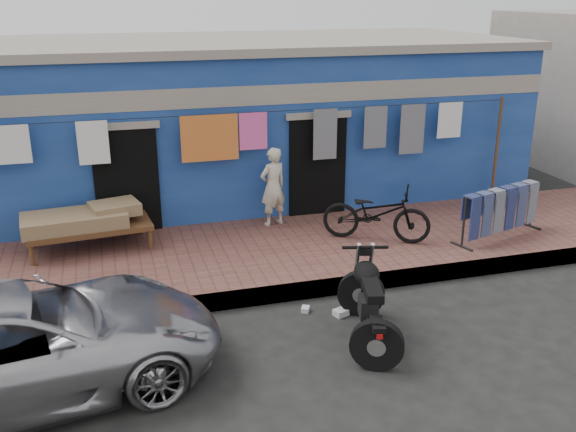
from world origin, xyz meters
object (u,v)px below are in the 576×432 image
object	(u,v)px
seated_person	(273,187)
jeans_rack	(500,212)
bicycle	(377,207)
car	(17,343)
charpoy	(89,229)
motorcycle	(369,301)

from	to	relation	value
seated_person	jeans_rack	size ratio (longest dim) A/B	0.75
seated_person	jeans_rack	xyz separation A→B (m)	(3.59, -1.70, -0.27)
seated_person	bicycle	world-z (taller)	seated_person
car	charpoy	world-z (taller)	car
seated_person	charpoy	xyz separation A→B (m)	(-3.21, -0.29, -0.37)
car	charpoy	distance (m)	3.72
motorcycle	charpoy	distance (m)	4.99
seated_person	jeans_rack	distance (m)	3.98
car	jeans_rack	size ratio (longest dim) A/B	2.40
bicycle	motorcycle	distance (m)	2.97
charpoy	jeans_rack	bearing A→B (deg)	-11.69
car	motorcycle	xyz separation A→B (m)	(4.18, 0.01, -0.09)
bicycle	motorcycle	size ratio (longest dim) A/B	0.99
motorcycle	charpoy	world-z (taller)	motorcycle
car	charpoy	bearing A→B (deg)	-21.94
car	charpoy	size ratio (longest dim) A/B	2.12
charpoy	seated_person	bearing A→B (deg)	5.17
bicycle	jeans_rack	xyz separation A→B (m)	(2.11, -0.45, -0.13)
seated_person	bicycle	bearing A→B (deg)	120.23
car	jeans_rack	xyz separation A→B (m)	(7.56, 2.23, 0.06)
seated_person	motorcycle	size ratio (longest dim) A/B	0.79
bicycle	charpoy	world-z (taller)	bicycle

